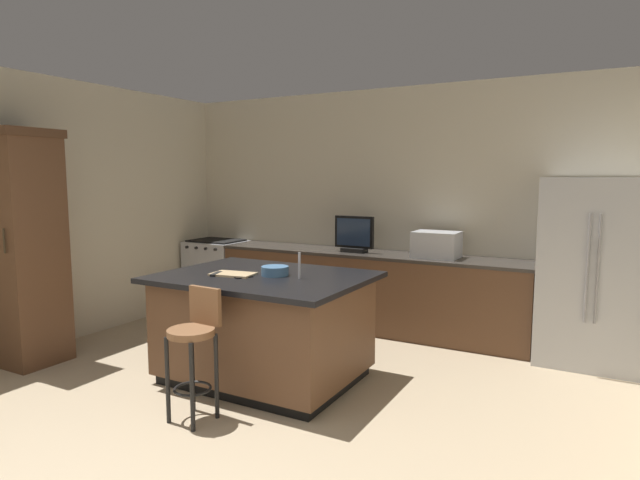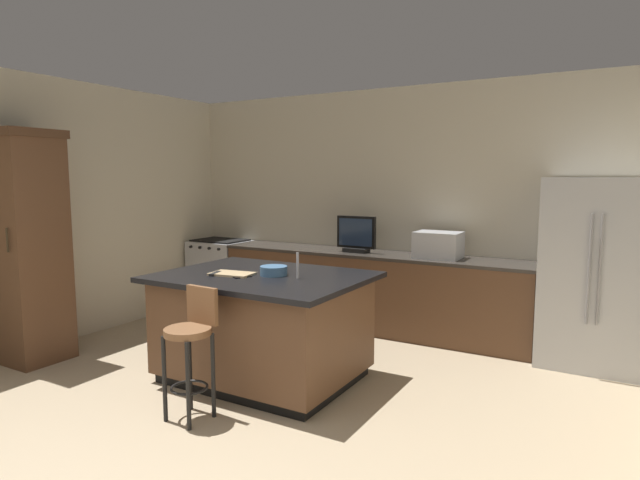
# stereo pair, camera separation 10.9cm
# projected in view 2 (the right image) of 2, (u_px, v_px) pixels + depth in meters

# --- Properties ---
(wall_back) EXTENTS (6.04, 0.12, 2.80)m
(wall_back) POSITION_uv_depth(u_px,v_px,m) (391.00, 208.00, 6.36)
(wall_back) COLOR beige
(wall_back) RESTS_ON ground_plane
(wall_left) EXTENTS (0.12, 4.96, 2.80)m
(wall_left) POSITION_uv_depth(u_px,v_px,m) (71.00, 211.00, 5.80)
(wall_left) COLOR beige
(wall_left) RESTS_ON ground_plane
(counter_back) EXTENTS (3.72, 0.62, 0.90)m
(counter_back) POSITION_uv_depth(u_px,v_px,m) (369.00, 291.00, 6.20)
(counter_back) COLOR brown
(counter_back) RESTS_ON ground_plane
(kitchen_island) EXTENTS (1.76, 1.34, 0.93)m
(kitchen_island) POSITION_uv_depth(u_px,v_px,m) (263.00, 326.00, 4.65)
(kitchen_island) COLOR black
(kitchen_island) RESTS_ON ground_plane
(refrigerator) EXTENTS (0.94, 0.75, 1.77)m
(refrigerator) POSITION_uv_depth(u_px,v_px,m) (596.00, 273.00, 4.93)
(refrigerator) COLOR #B7BABF
(refrigerator) RESTS_ON ground_plane
(range_oven) EXTENTS (0.73, 0.63, 0.92)m
(range_oven) POSITION_uv_depth(u_px,v_px,m) (221.00, 273.00, 7.30)
(range_oven) COLOR #B7BABF
(range_oven) RESTS_ON ground_plane
(cabinet_tower) EXTENTS (0.61, 0.59, 2.21)m
(cabinet_tower) POSITION_uv_depth(u_px,v_px,m) (28.00, 243.00, 5.05)
(cabinet_tower) COLOR brown
(cabinet_tower) RESTS_ON ground_plane
(microwave) EXTENTS (0.48, 0.36, 0.28)m
(microwave) POSITION_uv_depth(u_px,v_px,m) (438.00, 245.00, 5.72)
(microwave) COLOR #B7BABF
(microwave) RESTS_ON counter_back
(tv_monitor) EXTENTS (0.48, 0.16, 0.42)m
(tv_monitor) POSITION_uv_depth(u_px,v_px,m) (356.00, 236.00, 6.15)
(tv_monitor) COLOR black
(tv_monitor) RESTS_ON counter_back
(sink_faucet_back) EXTENTS (0.02, 0.02, 0.24)m
(sink_faucet_back) POSITION_uv_depth(u_px,v_px,m) (364.00, 241.00, 6.27)
(sink_faucet_back) COLOR #B2B2B7
(sink_faucet_back) RESTS_ON counter_back
(sink_faucet_island) EXTENTS (0.02, 0.02, 0.22)m
(sink_faucet_island) POSITION_uv_depth(u_px,v_px,m) (298.00, 265.00, 4.40)
(sink_faucet_island) COLOR #B2B2B7
(sink_faucet_island) RESTS_ON kitchen_island
(bar_stool_center) EXTENTS (0.34, 0.35, 0.97)m
(bar_stool_center) POSITION_uv_depth(u_px,v_px,m) (191.00, 341.00, 3.87)
(bar_stool_center) COLOR brown
(bar_stool_center) RESTS_ON ground_plane
(fruit_bowl) EXTENTS (0.23, 0.23, 0.08)m
(fruit_bowl) POSITION_uv_depth(u_px,v_px,m) (274.00, 271.00, 4.55)
(fruit_bowl) COLOR #3F668C
(fruit_bowl) RESTS_ON kitchen_island
(cell_phone) EXTENTS (0.13, 0.17, 0.01)m
(cell_phone) POSITION_uv_depth(u_px,v_px,m) (242.00, 277.00, 4.47)
(cell_phone) COLOR black
(cell_phone) RESTS_ON kitchen_island
(tv_remote) EXTENTS (0.09, 0.18, 0.02)m
(tv_remote) POSITION_uv_depth(u_px,v_px,m) (215.00, 274.00, 4.58)
(tv_remote) COLOR black
(tv_remote) RESTS_ON kitchen_island
(cutting_board) EXTENTS (0.39, 0.27, 0.02)m
(cutting_board) POSITION_uv_depth(u_px,v_px,m) (232.00, 274.00, 4.58)
(cutting_board) COLOR tan
(cutting_board) RESTS_ON kitchen_island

